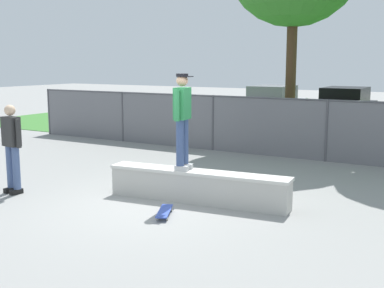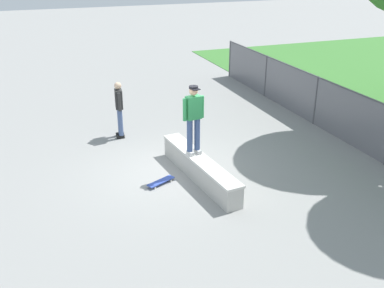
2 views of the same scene
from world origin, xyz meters
name	(u,v)px [view 1 (image 1 of 2)]	position (x,y,z in m)	size (l,w,h in m)	color
ground_plane	(151,204)	(0.00, 0.00, 0.00)	(80.00, 80.00, 0.00)	gray
grass_strip	(349,120)	(0.00, 16.09, 0.01)	(29.31, 20.00, 0.02)	#3D7A33
concrete_ledge	(198,186)	(0.70, 0.58, 0.31)	(3.65, 0.87, 0.61)	#B7B5AD
skateboarder	(182,116)	(0.39, 0.52, 1.64)	(0.34, 0.60, 1.84)	beige
skateboard	(164,211)	(0.62, -0.46, 0.07)	(0.52, 0.81, 0.09)	#334CB2
chainlink_fence	(266,124)	(0.00, 5.79, 0.92)	(17.38, 0.07, 1.68)	#4C4C51
car_silver	(273,104)	(-2.62, 13.13, 0.84)	(2.05, 4.22, 1.66)	#B7BABF
car_black	(345,107)	(0.46, 13.26, 0.84)	(2.05, 4.22, 1.66)	black
bystander	(12,145)	(-2.89, -0.74, 1.01)	(0.60, 0.31, 1.82)	black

